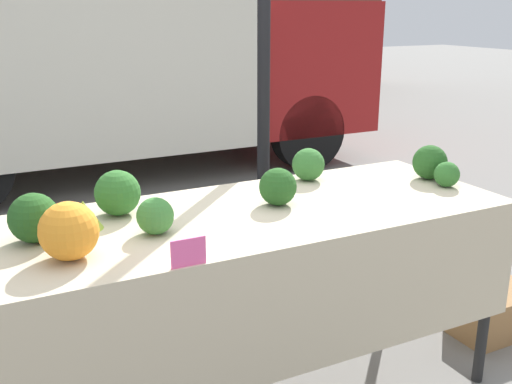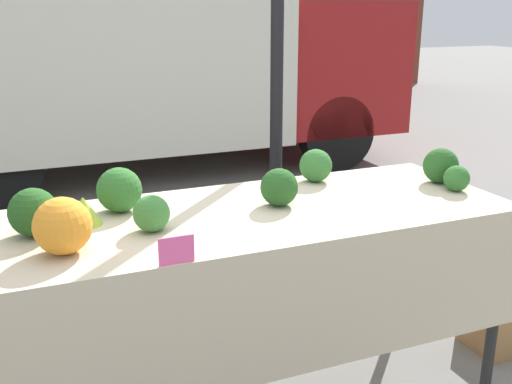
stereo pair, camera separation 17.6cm
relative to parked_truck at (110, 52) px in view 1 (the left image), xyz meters
name	(u,v)px [view 1 (the left image)]	position (x,y,z in m)	size (l,w,h in m)	color
tent_pole	(264,81)	(-0.01, -3.51, 0.07)	(0.07, 0.07, 2.66)	black
parked_truck	(110,52)	(0.00, 0.00, 0.00)	(5.09, 2.28, 2.32)	silver
market_table	(264,242)	(-0.47, -4.40, -0.47)	(2.14, 0.82, 0.91)	beige
orange_cauliflower	(69,231)	(-1.24, -4.49, -0.25)	(0.20, 0.20, 0.20)	orange
romanesco_head	(84,215)	(-1.14, -4.23, -0.30)	(0.14, 0.14, 0.11)	#93B238
broccoli_head_0	(430,162)	(0.50, -4.28, -0.27)	(0.17, 0.17, 0.17)	#23511E
broccoli_head_1	(278,187)	(-0.35, -4.30, -0.27)	(0.16, 0.16, 0.16)	#23511E
broccoli_head_2	(308,164)	(-0.04, -4.04, -0.27)	(0.16, 0.16, 0.16)	#336B2D
broccoli_head_3	(155,216)	(-0.91, -4.39, -0.28)	(0.14, 0.14, 0.14)	#387533
broccoli_head_4	(118,193)	(-0.98, -4.12, -0.26)	(0.18, 0.18, 0.18)	#2D6628
broccoli_head_5	(34,218)	(-1.32, -4.28, -0.26)	(0.18, 0.18, 0.18)	#23511E
broccoli_head_6	(447,174)	(0.48, -4.42, -0.29)	(0.12, 0.12, 0.12)	#2D6628
price_sign	(188,252)	(-0.91, -4.72, -0.30)	(0.12, 0.01, 0.10)	#F45B9E
produce_crate	(496,313)	(0.97, -4.39, -1.14)	(0.48, 0.28, 0.24)	#9E7042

